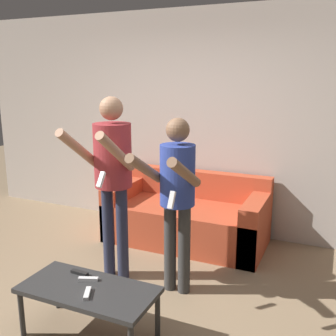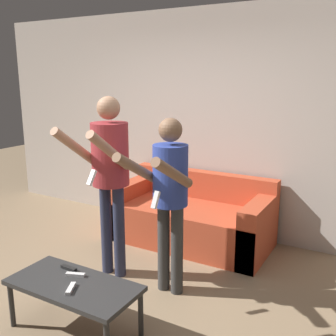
# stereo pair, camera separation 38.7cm
# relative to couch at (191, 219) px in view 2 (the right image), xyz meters

# --- Properties ---
(ground_plane) EXTENTS (14.00, 14.00, 0.00)m
(ground_plane) POSITION_rel_couch_xyz_m (-0.09, -1.68, -0.28)
(ground_plane) COLOR #937A5B
(wall_back) EXTENTS (6.40, 0.06, 2.70)m
(wall_back) POSITION_rel_couch_xyz_m (-0.09, 0.47, 1.07)
(wall_back) COLOR beige
(wall_back) RESTS_ON ground_plane
(couch) EXTENTS (1.83, 0.87, 0.78)m
(couch) POSITION_rel_couch_xyz_m (0.00, 0.00, 0.00)
(couch) COLOR #C64C2D
(couch) RESTS_ON ground_plane
(person_standing_left) EXTENTS (0.47, 0.71, 1.74)m
(person_standing_left) POSITION_rel_couch_xyz_m (-0.32, -1.09, 0.82)
(person_standing_left) COLOR #282D47
(person_standing_left) RESTS_ON ground_plane
(person_standing_right) EXTENTS (0.42, 0.72, 1.58)m
(person_standing_right) POSITION_rel_couch_xyz_m (0.32, -1.10, 0.69)
(person_standing_right) COLOR #383838
(person_standing_right) RESTS_ON ground_plane
(coffee_table) EXTENTS (1.02, 0.48, 0.40)m
(coffee_table) POSITION_rel_couch_xyz_m (-0.02, -1.95, 0.08)
(coffee_table) COLOR #2D2D2D
(coffee_table) RESTS_ON ground_plane
(remote_near) EXTENTS (0.10, 0.15, 0.02)m
(remote_near) POSITION_rel_couch_xyz_m (0.03, -2.03, 0.13)
(remote_near) COLOR white
(remote_near) RESTS_ON coffee_table
(remote_mid) EXTENTS (0.15, 0.09, 0.02)m
(remote_mid) POSITION_rel_couch_xyz_m (-0.08, -1.86, 0.13)
(remote_mid) COLOR white
(remote_mid) RESTS_ON coffee_table
(remote_far) EXTENTS (0.15, 0.04, 0.02)m
(remote_far) POSITION_rel_couch_xyz_m (-0.20, -1.81, 0.13)
(remote_far) COLOR black
(remote_far) RESTS_ON coffee_table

